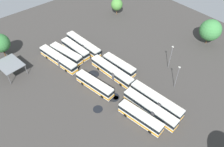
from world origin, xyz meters
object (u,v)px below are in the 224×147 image
(bus_row1_slot0, at_px, (119,65))
(maintenance_shelter, at_px, (9,64))
(bus_row2_slot0, at_px, (83,45))
(bus_row2_slot1, at_px, (75,49))
(bus_row1_slot1, at_px, (112,72))
(bus_row0_slot1, at_px, (156,100))
(bus_row1_slot3, at_px, (95,85))
(tree_west_edge, at_px, (0,43))
(bus_row0_slot2, at_px, (150,109))
(tree_northwest, at_px, (117,5))
(bus_row2_slot2, at_px, (66,54))
(tree_northeast, at_px, (210,30))
(lamp_post_near_entrance, at_px, (171,57))
(lamp_post_mid_lot, at_px, (177,76))
(bus_row0_slot3, at_px, (140,117))
(bus_row2_slot3, at_px, (58,59))

(bus_row1_slot0, height_order, maintenance_shelter, maintenance_shelter)
(bus_row2_slot0, relative_size, bus_row2_slot1, 1.30)
(bus_row1_slot1, distance_m, bus_row2_slot1, 16.73)
(bus_row0_slot1, relative_size, maintenance_shelter, 1.82)
(bus_row1_slot1, bearing_deg, bus_row1_slot3, 96.90)
(bus_row2_slot1, distance_m, tree_west_edge, 23.64)
(bus_row1_slot3, distance_m, tree_west_edge, 34.03)
(bus_row1_slot1, bearing_deg, bus_row0_slot2, 174.59)
(maintenance_shelter, bearing_deg, tree_northwest, -82.34)
(bus_row0_slot1, height_order, maintenance_shelter, maintenance_shelter)
(bus_row2_slot2, bearing_deg, bus_row2_slot1, -86.47)
(bus_row2_slot2, bearing_deg, tree_northeast, -120.79)
(maintenance_shelter, relative_size, lamp_post_near_entrance, 1.03)
(lamp_post_near_entrance, relative_size, tree_west_edge, 0.95)
(bus_row2_slot1, bearing_deg, lamp_post_near_entrance, -144.40)
(bus_row0_slot2, xyz_separation_m, bus_row1_slot3, (16.10, 5.69, -0.00))
(bus_row0_slot1, xyz_separation_m, bus_row1_slot1, (16.17, 1.78, 0.00))
(tree_west_edge, bearing_deg, bus_row1_slot1, -144.42)
(maintenance_shelter, distance_m, lamp_post_mid_lot, 49.47)
(bus_row0_slot3, relative_size, maintenance_shelter, 1.42)
(bus_row1_slot0, distance_m, lamp_post_near_entrance, 15.97)
(bus_row0_slot2, distance_m, tree_northeast, 39.50)
(tree_west_edge, bearing_deg, bus_row2_slot2, -131.22)
(bus_row0_slot1, bearing_deg, bus_row1_slot0, -6.01)
(bus_row2_slot0, xyz_separation_m, bus_row2_slot3, (-1.14, 10.62, 0.00))
(tree_northwest, bearing_deg, maintenance_shelter, 97.66)
(bus_row2_slot1, bearing_deg, bus_row0_slot1, -173.05)
(bus_row2_slot0, relative_size, tree_northwest, 2.31)
(lamp_post_near_entrance, bearing_deg, lamp_post_mid_lot, 141.80)
(bus_row0_slot3, bearing_deg, bus_row1_slot0, -26.58)
(bus_row0_slot2, height_order, tree_northeast, tree_northeast)
(maintenance_shelter, height_order, lamp_post_near_entrance, lamp_post_near_entrance)
(bus_row2_slot2, bearing_deg, bus_row0_slot2, -172.58)
(bus_row1_slot1, relative_size, tree_northwest, 2.31)
(maintenance_shelter, bearing_deg, bus_row2_slot1, -102.12)
(tree_west_edge, xyz_separation_m, tree_northeast, (-39.05, -58.29, -0.42))
(bus_row0_slot2, height_order, bus_row1_slot1, same)
(bus_row0_slot2, relative_size, bus_row2_slot1, 1.30)
(bus_row2_slot0, xyz_separation_m, bus_row2_slot1, (-0.23, 3.51, -0.00))
(bus_row0_slot3, xyz_separation_m, bus_row1_slot3, (16.36, 1.88, 0.00))
(lamp_post_mid_lot, xyz_separation_m, lamp_post_near_entrance, (6.44, -5.07, 0.35))
(bus_row2_slot3, bearing_deg, tree_northeast, -118.28)
(lamp_post_mid_lot, distance_m, tree_west_edge, 55.53)
(maintenance_shelter, height_order, tree_northeast, tree_northeast)
(bus_row0_slot3, height_order, maintenance_shelter, maintenance_shelter)
(bus_row2_slot2, bearing_deg, bus_row0_slot1, -166.63)
(bus_row1_slot0, relative_size, tree_northeast, 1.29)
(tree_northwest, bearing_deg, lamp_post_near_entrance, 164.40)
(bus_row1_slot1, distance_m, lamp_post_mid_lot, 18.98)
(bus_row0_slot2, relative_size, bus_row1_slot0, 1.34)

